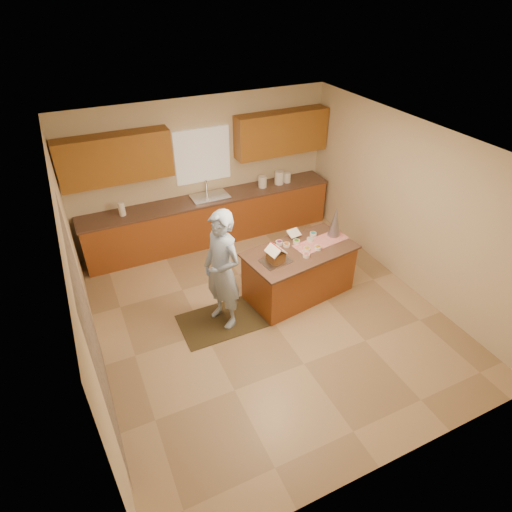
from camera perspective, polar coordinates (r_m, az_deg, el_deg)
name	(u,v)px	position (r m, az deg, el deg)	size (l,w,h in m)	color
floor	(267,314)	(6.75, 1.50, -7.70)	(5.50, 5.50, 0.00)	tan
ceiling	(270,147)	(5.34, 1.94, 14.39)	(5.50, 5.50, 0.00)	silver
wall_back	(203,170)	(8.21, -7.09, 11.30)	(5.50, 5.50, 0.00)	beige
wall_front	(404,386)	(4.27, 19.15, -16.14)	(5.50, 5.50, 0.00)	beige
wall_left	(80,288)	(5.48, -22.44, -4.03)	(5.50, 5.50, 0.00)	beige
wall_right	(408,206)	(7.28, 19.69, 6.38)	(5.50, 5.50, 0.00)	beige
stone_accent	(93,338)	(4.91, -20.94, -10.20)	(2.50, 2.50, 0.00)	gray
window_curtain	(203,156)	(8.08, -7.17, 13.19)	(1.05, 0.03, 1.00)	white
back_counter_base	(212,220)	(8.35, -5.97, 4.84)	(4.80, 0.60, 0.88)	brown
back_counter_top	(210,198)	(8.14, -6.17, 7.66)	(4.85, 0.63, 0.04)	brown
upper_cabinet_left	(115,159)	(7.55, -18.33, 12.26)	(1.85, 0.35, 0.80)	olive
upper_cabinet_right	(282,133)	(8.44, 3.43, 16.12)	(1.85, 0.35, 0.80)	olive
sink	(210,199)	(8.14, -6.16, 7.60)	(0.70, 0.45, 0.12)	silver
faucet	(206,187)	(8.22, -6.67, 9.16)	(0.03, 0.03, 0.28)	silver
island_base	(299,273)	(6.93, 5.77, -2.28)	(1.68, 0.84, 0.82)	brown
island_top	(300,251)	(6.69, 5.97, 0.68)	(1.75, 0.91, 0.04)	brown
table_runner	(321,242)	(6.91, 8.70, 1.88)	(0.93, 0.34, 0.01)	red
baking_tray	(276,261)	(6.37, 2.65, -0.69)	(0.43, 0.32, 0.02)	silver
cookbook	(294,233)	(6.94, 5.11, 3.08)	(0.20, 0.02, 0.17)	white
tinsel_tree	(335,222)	(7.00, 10.53, 4.54)	(0.20, 0.20, 0.51)	#BAB9C6
rug	(222,321)	(6.64, -4.57, -8.63)	(1.27, 0.83, 0.01)	black
boy	(222,271)	(6.06, -4.53, -1.97)	(0.68, 0.45, 1.87)	#96B0D6
canister_a	(263,182)	(8.46, 0.88, 9.92)	(0.16, 0.16, 0.23)	white
canister_b	(279,177)	(8.60, 3.12, 10.46)	(0.18, 0.18, 0.27)	white
canister_c	(287,177)	(8.70, 4.19, 10.46)	(0.14, 0.14, 0.20)	white
paper_towel	(122,209)	(7.77, -17.53, 6.04)	(0.11, 0.11, 0.25)	white
gingerbread_house	(276,255)	(6.31, 2.68, 0.13)	(0.29, 0.30, 0.26)	brown
candy_bowls	(302,244)	(6.77, 6.18, 1.58)	(0.74, 0.60, 0.05)	#A13573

